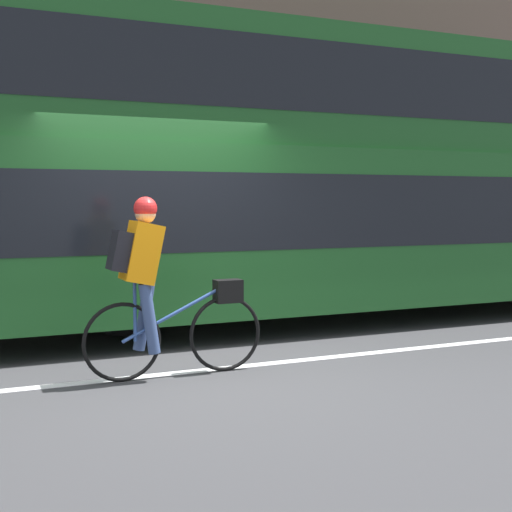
# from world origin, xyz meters

# --- Properties ---
(ground_plane) EXTENTS (80.00, 80.00, 0.00)m
(ground_plane) POSITION_xyz_m (0.00, 0.00, 0.00)
(ground_plane) COLOR #38383A
(road_center_line) EXTENTS (50.00, 0.14, 0.01)m
(road_center_line) POSITION_xyz_m (0.00, 0.14, 0.00)
(road_center_line) COLOR silver
(road_center_line) RESTS_ON ground_plane
(sidewalk_curb) EXTENTS (60.00, 1.93, 0.13)m
(sidewalk_curb) POSITION_xyz_m (0.00, 5.39, 0.06)
(sidewalk_curb) COLOR gray
(sidewalk_curb) RESTS_ON ground_plane
(building_facade) EXTENTS (60.00, 0.30, 9.81)m
(building_facade) POSITION_xyz_m (0.00, 6.50, 4.90)
(building_facade) COLOR brown
(building_facade) RESTS_ON ground_plane
(bus) EXTENTS (11.71, 2.62, 3.72)m
(bus) POSITION_xyz_m (3.49, 2.31, 2.07)
(bus) COLOR black
(bus) RESTS_ON ground_plane
(cyclist_on_bike) EXTENTS (1.72, 0.32, 1.67)m
(cyclist_on_bike) POSITION_xyz_m (-0.35, 0.04, 0.90)
(cyclist_on_bike) COLOR black
(cyclist_on_bike) RESTS_ON ground_plane
(street_sign_post) EXTENTS (0.36, 0.09, 2.67)m
(street_sign_post) POSITION_xyz_m (3.54, 5.28, 1.61)
(street_sign_post) COLOR #59595B
(street_sign_post) RESTS_ON sidewalk_curb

